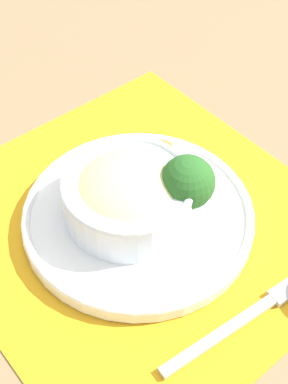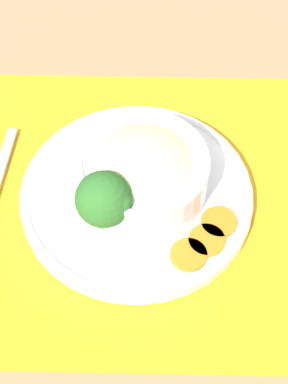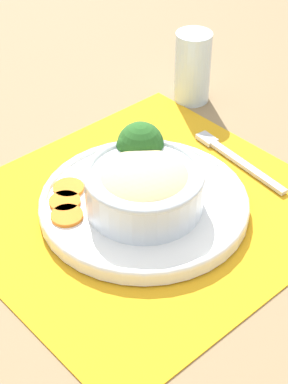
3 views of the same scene
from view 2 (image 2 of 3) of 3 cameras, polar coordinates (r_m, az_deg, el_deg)
ground_plane at (r=0.79m, az=-0.65°, el=-0.91°), size 4.00×4.00×0.00m
placemat at (r=0.79m, az=-0.66°, el=-0.83°), size 0.49×0.46×0.00m
plate at (r=0.78m, az=-0.66°, el=-0.27°), size 0.28×0.28×0.02m
bowl at (r=0.76m, az=-0.10°, el=1.95°), size 0.16×0.16×0.07m
broccoli_floret at (r=0.71m, az=-3.56°, el=-0.70°), size 0.07×0.07×0.08m
carrot_slice_near at (r=0.73m, az=3.98°, el=-5.60°), size 0.04×0.04×0.01m
carrot_slice_middle at (r=0.74m, az=5.60°, el=-4.28°), size 0.04×0.04×0.01m
carrot_slice_far at (r=0.76m, az=6.67°, el=-2.68°), size 0.04×0.04×0.01m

